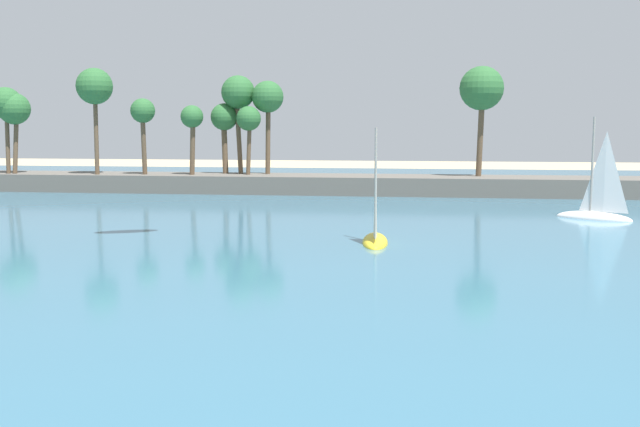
% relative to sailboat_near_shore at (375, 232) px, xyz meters
% --- Properties ---
extents(sea, '(220.00, 98.91, 0.06)m').
position_rel_sailboat_near_shore_xyz_m(sea, '(-1.00, 19.87, -0.66)').
color(sea, '#386B84').
rests_on(sea, ground).
extents(palm_headland, '(108.47, 6.36, 12.22)m').
position_rel_sailboat_near_shore_xyz_m(palm_headland, '(-4.00, 29.26, 2.20)').
color(palm_headland, '#605B54').
rests_on(palm_headland, ground).
extents(sailboat_near_shore, '(1.72, 4.91, 7.01)m').
position_rel_sailboat_near_shore_xyz_m(sailboat_near_shore, '(0.00, 0.00, 0.00)').
color(sailboat_near_shore, yellow).
rests_on(sailboat_near_shore, sea).
extents(sailboat_mid_bay, '(5.44, 4.09, 7.77)m').
position_rel_sailboat_near_shore_xyz_m(sailboat_mid_bay, '(15.04, 12.69, 0.07)').
color(sailboat_mid_bay, white).
rests_on(sailboat_mid_bay, sea).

